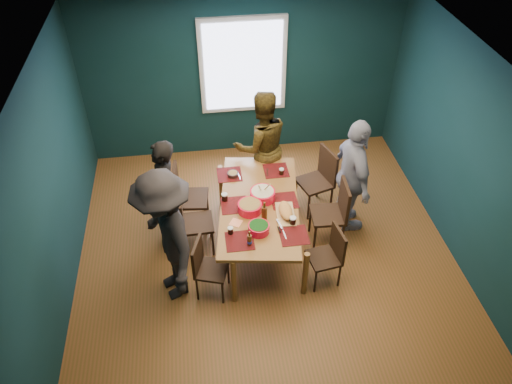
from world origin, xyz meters
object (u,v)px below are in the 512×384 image
Objects in this scene: chair_left_mid at (190,219)px; chair_right_mid at (335,209)px; person_back at (261,146)px; person_far_left at (165,193)px; bowl_herbs at (259,228)px; dining_table at (259,207)px; chair_left_near at (205,265)px; person_near_left at (166,238)px; bowl_dumpling at (263,194)px; cutting_board at (286,211)px; bowl_salad at (250,207)px; chair_right_near at (330,252)px; person_right at (353,177)px; chair_right_far at (321,176)px; chair_left_far at (184,193)px.

chair_left_mid is 0.95× the size of chair_right_mid.
chair_left_mid is 0.54× the size of person_back.
person_far_left is 1.41m from bowl_herbs.
chair_left_near is (-0.76, -0.71, -0.20)m from dining_table.
person_near_left reaches higher than bowl_dumpling.
cutting_board is (-0.72, -0.21, 0.24)m from chair_right_mid.
person_back reaches higher than chair_left_near.
person_far_left is 4.81× the size of bowl_dumpling.
chair_left_mid is at bearing 166.33° from bowl_salad.
chair_right_near is 1.15m from person_right.
dining_table is 6.43× the size of bowl_dumpling.
person_near_left is at bearing -174.12° from bowl_herbs.
person_right reaches higher than cutting_board.
person_right is (2.21, 0.18, 0.32)m from chair_left_mid.
person_near_left reaches higher than chair_right_far.
person_back reaches higher than bowl_dumpling.
person_back is 3.09× the size of cutting_board.
chair_left_mid is at bearing -179.85° from chair_right_far.
chair_right_far is 1.41m from chair_right_near.
person_right is 3.08× the size of cutting_board.
chair_right_mid is at bearing 61.93° from chair_right_near.
chair_left_mid is 1.87m from chair_right_near.
person_near_left reaches higher than bowl_herbs.
bowl_salad is 0.29m from bowl_dumpling.
chair_right_far is 1.18× the size of chair_right_near.
chair_right_near is at bearing 147.39° from person_right.
chair_right_far reaches higher than chair_right_mid.
bowl_salad is at bearing -15.51° from chair_left_mid.
person_far_left is at bearing 173.56° from chair_right_mid.
person_back is at bearing 88.68° from dining_table.
chair_left_far is (-0.97, 0.54, -0.11)m from dining_table.
chair_left_far is 1.33m from person_back.
chair_right_far is 0.57× the size of person_back.
chair_left_near is 1.47× the size of cutting_board.
chair_left_far is at bearing 151.31° from cutting_board.
cutting_board is at bearing 33.79° from bowl_herbs.
chair_right_far is (1.75, 1.38, 0.09)m from chair_left_near.
chair_left_mid is 0.51× the size of person_near_left.
person_back is (0.19, 1.12, 0.18)m from dining_table.
chair_left_far is 0.54× the size of person_near_left.
bowl_salad is (0.62, 0.58, 0.34)m from chair_left_near.
cutting_board is at bearing 112.05° from person_right.
chair_left_far is 1.40m from bowl_herbs.
cutting_board is (0.29, -0.27, 0.13)m from dining_table.
chair_left_far is at bearing 130.06° from bowl_herbs.
person_near_left reaches higher than person_back.
bowl_herbs is at bearing 114.21° from person_right.
person_right is at bearing 6.95° from bowl_dumpling.
person_right is (1.30, 0.23, 0.18)m from dining_table.
chair_left_mid is 0.54× the size of person_right.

